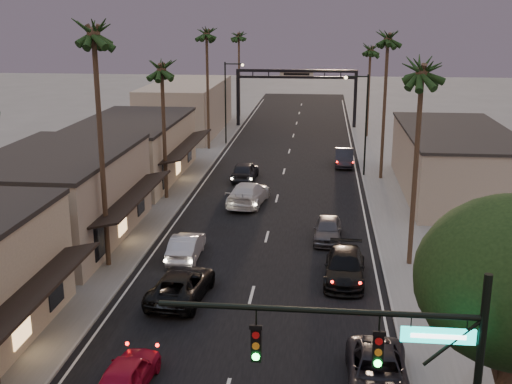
% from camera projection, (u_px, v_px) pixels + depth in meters
% --- Properties ---
extents(ground, '(200.00, 200.00, 0.00)m').
position_uv_depth(ground, '(280.00, 189.00, 53.22)').
color(ground, slate).
rests_on(ground, ground).
extents(road, '(14.00, 120.00, 0.02)m').
position_uv_depth(road, '(283.00, 174.00, 58.01)').
color(road, black).
rests_on(road, ground).
extents(sidewalk_left, '(5.00, 92.00, 0.12)m').
position_uv_depth(sidewalk_left, '(195.00, 155.00, 65.65)').
color(sidewalk_left, slate).
rests_on(sidewalk_left, ground).
extents(sidewalk_right, '(5.00, 92.00, 0.12)m').
position_uv_depth(sidewalk_right, '(383.00, 159.00, 63.75)').
color(sidewalk_right, slate).
rests_on(sidewalk_right, ground).
extents(storefront_mid, '(8.00, 14.00, 5.50)m').
position_uv_depth(storefront_mid, '(59.00, 199.00, 40.37)').
color(storefront_mid, gray).
rests_on(storefront_mid, ground).
extents(storefront_far, '(8.00, 16.00, 5.00)m').
position_uv_depth(storefront_far, '(132.00, 151.00, 55.77)').
color(storefront_far, tan).
rests_on(storefront_far, ground).
extents(storefront_dist, '(8.00, 20.00, 6.00)m').
position_uv_depth(storefront_dist, '(187.00, 108.00, 77.67)').
color(storefront_dist, gray).
rests_on(storefront_dist, ground).
extents(building_right, '(8.00, 18.00, 5.00)m').
position_uv_depth(building_right, '(455.00, 163.00, 51.15)').
color(building_right, gray).
rests_on(building_right, ground).
extents(traffic_signal, '(8.51, 0.22, 7.80)m').
position_uv_depth(traffic_signal, '(404.00, 367.00, 16.80)').
color(traffic_signal, black).
rests_on(traffic_signal, ground).
extents(arch, '(15.20, 0.40, 7.27)m').
position_uv_depth(arch, '(296.00, 83.00, 80.47)').
color(arch, black).
rests_on(arch, ground).
extents(streetlight_right, '(2.13, 0.30, 9.00)m').
position_uv_depth(streetlight_right, '(363.00, 117.00, 55.89)').
color(streetlight_right, black).
rests_on(streetlight_right, ground).
extents(streetlight_left, '(2.13, 0.30, 9.00)m').
position_uv_depth(streetlight_left, '(228.00, 96.00, 69.72)').
color(streetlight_left, black).
rests_on(streetlight_left, ground).
extents(palm_lb, '(3.20, 3.20, 15.20)m').
position_uv_depth(palm_lb, '(93.00, 26.00, 33.24)').
color(palm_lb, '#38281C').
rests_on(palm_lb, ground).
extents(palm_lc, '(3.20, 3.20, 12.20)m').
position_uv_depth(palm_lc, '(161.00, 63.00, 47.44)').
color(palm_lc, '#38281C').
rests_on(palm_lc, ground).
extents(palm_ld, '(3.20, 3.20, 14.20)m').
position_uv_depth(palm_ld, '(206.00, 30.00, 65.11)').
color(palm_ld, '#38281C').
rests_on(palm_ld, ground).
extents(palm_ra, '(3.20, 3.20, 13.20)m').
position_uv_depth(palm_ra, '(423.00, 64.00, 33.96)').
color(palm_ra, '#38281C').
rests_on(palm_ra, ground).
extents(palm_rb, '(3.20, 3.20, 14.20)m').
position_uv_depth(palm_rb, '(388.00, 34.00, 52.85)').
color(palm_rb, '#38281C').
rests_on(palm_rb, ground).
extents(palm_rc, '(3.20, 3.20, 12.20)m').
position_uv_depth(palm_rc, '(371.00, 46.00, 72.54)').
color(palm_rc, '#38281C').
rests_on(palm_rc, ground).
extents(palm_far, '(3.20, 3.20, 13.20)m').
position_uv_depth(palm_far, '(239.00, 33.00, 87.38)').
color(palm_far, '#38281C').
rests_on(palm_far, ground).
extents(oncoming_red, '(1.95, 4.21, 1.40)m').
position_uv_depth(oncoming_red, '(127.00, 374.00, 24.59)').
color(oncoming_red, maroon).
rests_on(oncoming_red, ground).
extents(oncoming_pickup, '(3.00, 5.64, 1.51)m').
position_uv_depth(oncoming_pickup, '(181.00, 285.00, 32.50)').
color(oncoming_pickup, black).
rests_on(oncoming_pickup, ground).
extents(oncoming_silver, '(1.64, 4.56, 1.50)m').
position_uv_depth(oncoming_silver, '(186.00, 246.00, 37.90)').
color(oncoming_silver, '#AAAAAF').
rests_on(oncoming_silver, ground).
extents(oncoming_white, '(3.15, 6.19, 1.72)m').
position_uv_depth(oncoming_white, '(248.00, 194.00, 48.56)').
color(oncoming_white, silver).
rests_on(oncoming_white, ground).
extents(oncoming_dgrey, '(2.19, 4.94, 1.65)m').
position_uv_depth(oncoming_dgrey, '(245.00, 171.00, 55.66)').
color(oncoming_dgrey, black).
rests_on(oncoming_dgrey, ground).
extents(curbside_near, '(2.44, 5.17, 1.43)m').
position_uv_depth(curbside_near, '(378.00, 373.00, 24.61)').
color(curbside_near, black).
rests_on(curbside_near, ground).
extents(curbside_black, '(2.41, 5.40, 1.54)m').
position_uv_depth(curbside_black, '(345.00, 267.00, 34.73)').
color(curbside_black, black).
rests_on(curbside_black, ground).
extents(curbside_grey, '(1.91, 4.37, 1.47)m').
position_uv_depth(curbside_grey, '(328.00, 229.00, 40.89)').
color(curbside_grey, '#434348').
rests_on(curbside_grey, ground).
extents(curbside_far, '(1.79, 4.86, 1.59)m').
position_uv_depth(curbside_far, '(344.00, 158.00, 60.96)').
color(curbside_far, black).
rests_on(curbside_far, ground).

